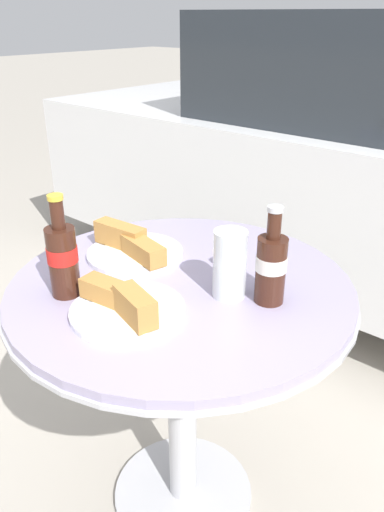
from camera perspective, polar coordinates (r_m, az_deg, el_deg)
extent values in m
plane|color=#A8A093|center=(1.57, -1.01, -25.53)|extent=(30.00, 30.00, 0.00)
cylinder|color=#B7B7BC|center=(1.57, -1.01, -25.30)|extent=(0.38, 0.38, 0.02)
cylinder|color=#B7B7BC|center=(1.32, -1.13, -16.18)|extent=(0.07, 0.07, 0.65)
cylinder|color=#B7B7BC|center=(1.13, -1.27, -4.06)|extent=(0.78, 0.78, 0.01)
cylinder|color=#9E93B2|center=(1.12, -1.28, -3.40)|extent=(0.77, 0.77, 0.02)
cylinder|color=#3D1E14|center=(1.07, -14.50, -0.67)|extent=(0.06, 0.06, 0.15)
cylinder|color=red|center=(1.06, -14.61, 0.21)|extent=(0.06, 0.06, 0.03)
cylinder|color=#3D1E14|center=(1.03, -15.16, 4.64)|extent=(0.03, 0.03, 0.06)
cylinder|color=gold|center=(1.02, -15.39, 6.49)|extent=(0.03, 0.03, 0.01)
cylinder|color=#3D1E14|center=(1.03, 8.99, -1.63)|extent=(0.06, 0.06, 0.14)
cylinder|color=silver|center=(1.02, 9.05, -0.78)|extent=(0.06, 0.06, 0.03)
cylinder|color=#3D1E14|center=(0.98, 9.39, 3.51)|extent=(0.03, 0.03, 0.06)
cylinder|color=silver|center=(0.97, 9.53, 5.33)|extent=(0.03, 0.03, 0.01)
cylinder|color=silver|center=(1.04, 4.30, -1.74)|extent=(0.06, 0.06, 0.12)
cylinder|color=silver|center=(1.04, 4.33, -0.94)|extent=(0.07, 0.07, 0.15)
cylinder|color=white|center=(1.24, -6.51, 0.32)|extent=(0.24, 0.24, 0.01)
cube|color=white|center=(1.24, -6.53, 0.61)|extent=(0.16, 0.16, 0.00)
cube|color=#B77F3D|center=(1.26, -8.20, 2.38)|extent=(0.14, 0.06, 0.06)
cube|color=#B77F3D|center=(1.19, -5.56, 0.69)|extent=(0.14, 0.07, 0.04)
cylinder|color=white|center=(1.01, -7.36, -6.18)|extent=(0.23, 0.23, 0.01)
cube|color=white|center=(1.01, -7.38, -5.85)|extent=(0.19, 0.19, 0.00)
cube|color=#B77F3D|center=(1.03, -9.64, -3.98)|extent=(0.12, 0.06, 0.04)
cube|color=#B77F3D|center=(0.95, -6.50, -5.73)|extent=(0.11, 0.07, 0.06)
cylinder|color=black|center=(3.67, 14.18, 11.12)|extent=(0.67, 0.21, 0.67)
cylinder|color=black|center=(2.46, -2.67, 4.66)|extent=(0.67, 0.21, 0.67)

